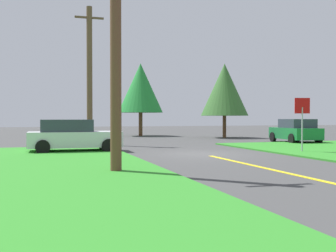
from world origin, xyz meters
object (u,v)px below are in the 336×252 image
(car_on_crossroad, at_px, (295,131))
(oak_tree_left, at_px, (141,88))
(parked_car_near_building, at_px, (73,136))
(pine_tree_center, at_px, (225,90))
(utility_pole_near, at_px, (116,40))
(utility_pole_mid, at_px, (90,75))
(stop_sign, at_px, (302,114))

(car_on_crossroad, xyz_separation_m, oak_tree_left, (-7.66, 13.17, 3.69))
(car_on_crossroad, bearing_deg, parked_car_near_building, 107.25)
(parked_car_near_building, height_order, pine_tree_center, pine_tree_center)
(oak_tree_left, xyz_separation_m, pine_tree_center, (5.99, -5.56, -0.40))
(parked_car_near_building, relative_size, oak_tree_left, 0.67)
(utility_pole_near, distance_m, oak_tree_left, 25.21)
(parked_car_near_building, xyz_separation_m, pine_tree_center, (13.43, 10.64, 3.29))
(utility_pole_near, bearing_deg, utility_pole_mid, 86.75)
(stop_sign, height_order, oak_tree_left, oak_tree_left)
(stop_sign, height_order, pine_tree_center, pine_tree_center)
(car_on_crossroad, xyz_separation_m, utility_pole_near, (-14.43, -11.11, 3.29))
(pine_tree_center, bearing_deg, utility_pole_near, -124.27)
(parked_car_near_building, relative_size, car_on_crossroad, 1.10)
(utility_pole_near, height_order, pine_tree_center, utility_pole_near)
(pine_tree_center, bearing_deg, oak_tree_left, 137.13)
(stop_sign, xyz_separation_m, oak_tree_left, (-3.15, 20.01, 2.61))
(parked_car_near_building, bearing_deg, utility_pole_mid, 75.96)
(utility_pole_mid, bearing_deg, stop_sign, -44.57)
(stop_sign, distance_m, parked_car_near_building, 11.31)
(stop_sign, xyz_separation_m, utility_pole_mid, (-9.17, 9.03, 2.55))
(pine_tree_center, bearing_deg, stop_sign, -101.11)
(oak_tree_left, bearing_deg, car_on_crossroad, -59.83)
(car_on_crossroad, distance_m, oak_tree_left, 15.68)
(utility_pole_near, bearing_deg, parked_car_near_building, 94.77)
(parked_car_near_building, xyz_separation_m, oak_tree_left, (7.45, 16.19, 3.69))
(utility_pole_mid, xyz_separation_m, pine_tree_center, (12.00, 5.42, -0.34))
(utility_pole_mid, relative_size, oak_tree_left, 1.28)
(parked_car_near_building, xyz_separation_m, utility_pole_near, (0.68, -8.09, 3.29))
(car_on_crossroad, relative_size, utility_pole_mid, 0.47)
(utility_pole_near, height_order, utility_pole_mid, utility_pole_mid)
(parked_car_near_building, height_order, car_on_crossroad, same)
(stop_sign, bearing_deg, utility_pole_mid, -32.05)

